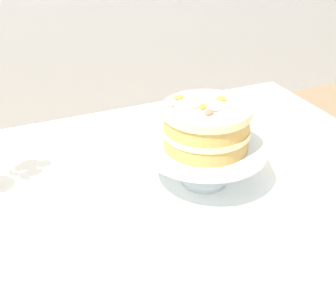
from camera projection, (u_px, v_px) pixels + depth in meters
dining_table at (148, 237)px, 1.21m from camera, size 1.40×1.00×0.74m
linen_napkin at (204, 182)px, 1.25m from camera, size 0.37×0.37×0.00m
cake_stand at (205, 153)px, 1.21m from camera, size 0.29×0.29×0.10m
layer_cake at (206, 127)px, 1.18m from camera, size 0.21×0.21×0.11m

